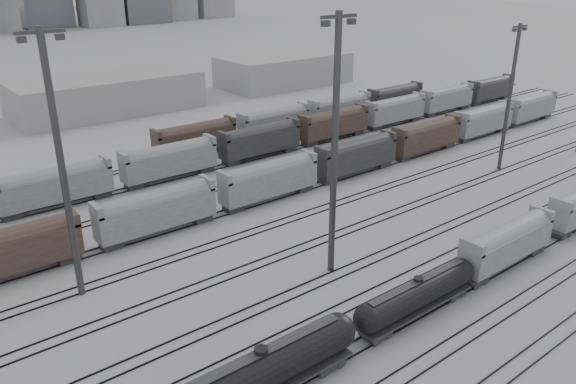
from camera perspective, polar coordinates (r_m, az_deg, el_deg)
ground at (r=53.65m, az=12.14°, el=-13.39°), size 900.00×900.00×0.00m
tracks at (r=64.10m, az=0.09°, el=-6.43°), size 220.00×71.50×0.16m
tank_car_a at (r=43.85m, az=-2.70°, el=-17.77°), size 18.35×3.06×4.53m
tank_car_b at (r=54.33m, az=12.98°, el=-10.13°), size 15.72×2.62×3.88m
hopper_car_a at (r=64.98m, az=21.36°, el=-4.70°), size 13.93×2.77×4.98m
light_mast_b at (r=55.28m, az=-22.04°, el=2.64°), size 4.16×0.67×26.02m
light_mast_c at (r=55.85m, az=4.77°, el=4.91°), size 4.30×0.69×26.88m
light_mast_d at (r=93.96m, az=21.61°, el=9.14°), size 3.64×0.58×22.73m
bg_string_near at (r=77.86m, az=-1.94°, el=1.10°), size 151.00×3.00×5.60m
bg_string_mid at (r=95.67m, az=-2.85°, el=5.14°), size 151.00×3.00×5.60m
bg_string_far at (r=112.13m, az=2.06°, el=7.70°), size 66.00×3.00×5.60m
warehouse_mid at (r=132.35m, az=-17.94°, el=9.43°), size 40.00×18.00×8.00m
warehouse_right at (r=156.60m, az=-0.39°, el=12.32°), size 35.00×18.00×8.00m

